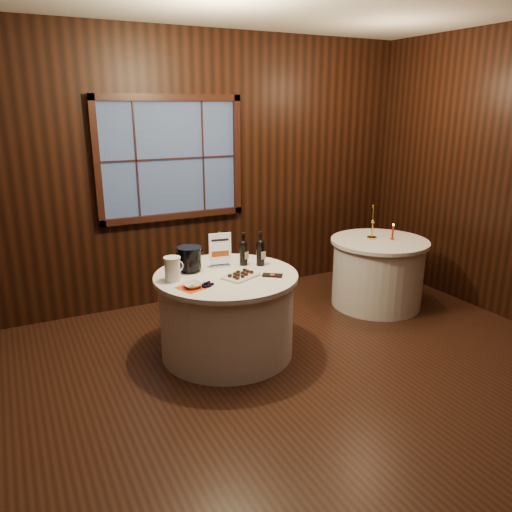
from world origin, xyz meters
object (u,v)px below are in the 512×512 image
sign_stand (220,255)px  brass_candlestick (372,226)px  cracker_bowl (192,285)px  chocolate_plate (241,275)px  side_table (377,272)px  grape_bunch (208,285)px  port_bottle_left (244,251)px  glass_pitcher (173,269)px  ice_bucket (190,259)px  main_table (227,314)px  port_bottle_right (261,251)px  chocolate_box (272,275)px  red_candle (393,233)px

sign_stand → brass_candlestick: brass_candlestick is taller
cracker_bowl → chocolate_plate: bearing=6.3°
side_table → grape_bunch: 2.36m
sign_stand → port_bottle_left: 0.22m
glass_pitcher → brass_candlestick: bearing=-13.0°
port_bottle_left → ice_bucket: size_ratio=1.38×
port_bottle_left → brass_candlestick: 1.72m
grape_bunch → brass_candlestick: bearing=15.7°
main_table → port_bottle_right: port_bottle_right is taller
sign_stand → port_bottle_left: bearing=-5.1°
main_table → port_bottle_left: port_bottle_left is taller
chocolate_box → cracker_bowl: 0.73m
side_table → grape_bunch: bearing=-166.7°
grape_bunch → cracker_bowl: size_ratio=1.20×
sign_stand → red_candle: (2.08, 0.01, -0.04)m
port_bottle_left → ice_bucket: bearing=149.1°
port_bottle_left → brass_candlestick: (1.70, 0.22, 0.00)m
brass_candlestick → grape_bunch: bearing=-164.3°
grape_bunch → brass_candlestick: brass_candlestick is taller
sign_stand → grape_bunch: 0.56m
side_table → port_bottle_left: bearing=-175.6°
glass_pitcher → red_candle: 2.60m
glass_pitcher → port_bottle_left: bearing=-11.8°
glass_pitcher → brass_candlestick: brass_candlestick is taller
chocolate_box → side_table: bearing=54.2°
ice_bucket → cracker_bowl: size_ratio=1.51×
port_bottle_left → red_candle: bearing=-22.7°
brass_candlestick → chocolate_box: bearing=-158.9°
red_candle → cracker_bowl: bearing=-170.3°
grape_bunch → side_table: bearing=13.3°
glass_pitcher → cracker_bowl: size_ratio=1.39×
side_table → red_candle: bearing=-28.3°
sign_stand → brass_candlestick: size_ratio=0.86×
chocolate_plate → cracker_bowl: bearing=-173.7°
port_bottle_right → chocolate_box: size_ratio=1.87×
side_table → chocolate_plate: chocolate_plate is taller
chocolate_plate → brass_candlestick: 1.95m
brass_candlestick → red_candle: size_ratio=2.10×
port_bottle_right → chocolate_box: (-0.05, -0.32, -0.13)m
sign_stand → grape_bunch: (-0.31, -0.46, -0.09)m
main_table → brass_candlestick: brass_candlestick is taller
port_bottle_right → cracker_bowl: (-0.78, -0.28, -0.12)m
brass_candlestick → red_candle: bearing=-42.3°
main_table → chocolate_box: (0.34, -0.24, 0.39)m
red_candle → port_bottle_right: bearing=-175.1°
glass_pitcher → ice_bucket: bearing=17.6°
side_table → chocolate_box: (-1.66, -0.54, 0.39)m
ice_bucket → port_bottle_right: bearing=-11.6°
main_table → chocolate_plate: 0.43m
cracker_bowl → red_candle: 2.54m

